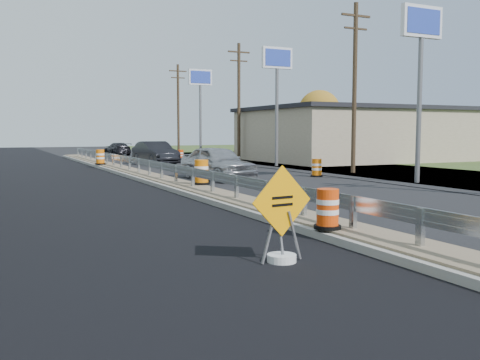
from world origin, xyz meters
name	(u,v)px	position (x,y,z in m)	size (l,w,h in m)	color
ground	(237,205)	(0.00, 0.00, 0.00)	(140.00, 140.00, 0.00)	black
milled_overlay	(55,183)	(-4.40, 10.00, 0.01)	(7.20, 120.00, 0.01)	black
median	(162,181)	(0.00, 8.00, 0.11)	(1.60, 55.00, 0.23)	gray
guardrail	(155,166)	(0.00, 9.00, 0.73)	(0.10, 46.15, 0.72)	silver
retail_building_near	(364,134)	(20.99, 20.00, 2.16)	(18.50, 12.50, 4.27)	tan
pylon_sign_south	(421,38)	(10.50, 3.00, 6.48)	(2.20, 0.30, 7.90)	slate
pylon_sign_mid	(277,69)	(10.50, 16.00, 6.48)	(2.20, 0.30, 7.90)	slate
pylon_sign_north	(200,85)	(10.50, 30.00, 6.48)	(2.20, 0.30, 7.90)	slate
utility_pole_smid	(355,85)	(11.50, 9.00, 4.93)	(1.90, 0.26, 9.40)	#473523
utility_pole_nmid	(239,99)	(11.50, 24.00, 4.93)	(1.90, 0.26, 9.40)	#473523
utility_pole_north	(178,107)	(11.50, 39.00, 4.93)	(1.90, 0.26, 9.40)	#473523
tree_far_yellow	(319,111)	(26.00, 34.00, 4.54)	(4.62, 4.62, 6.86)	#473523
caution_sign	(282,238)	(-2.50, -7.22, 0.44)	(1.26, 0.53, 1.74)	white
barrel_median_near	(328,210)	(-0.55, -5.82, 0.65)	(0.60, 0.60, 0.87)	black
barrel_median_mid	(201,173)	(0.55, 4.46, 0.70)	(0.67, 0.67, 0.99)	black
barrel_median_far	(100,157)	(-0.55, 19.40, 0.69)	(0.66, 0.66, 0.96)	black
barrel_shoulder_near	(317,168)	(8.31, 7.87, 0.44)	(0.63, 0.63, 0.92)	black
barrel_shoulder_mid	(217,159)	(7.00, 18.03, 0.45)	(0.64, 0.64, 0.94)	black
barrel_shoulder_far	(181,155)	(7.46, 26.79, 0.40)	(0.57, 0.57, 0.83)	black
car_silver	(217,163)	(2.99, 8.56, 0.83)	(1.96, 4.86, 1.66)	#A7A7AB
car_dark_mid	(155,153)	(3.63, 21.18, 0.83)	(1.75, 5.01, 1.65)	black
car_dark_far	(118,149)	(4.66, 37.63, 0.62)	(1.74, 4.29, 1.24)	black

